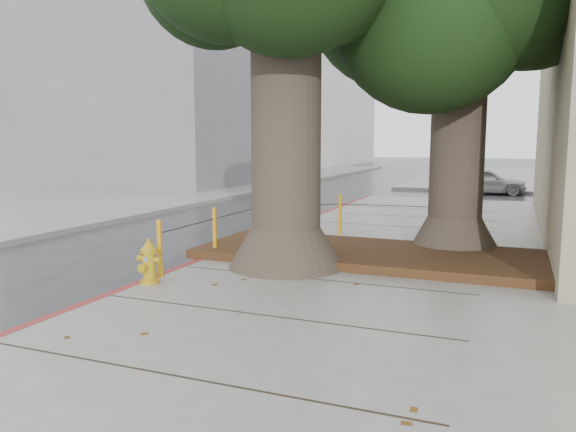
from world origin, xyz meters
The scene contains 11 objects.
ground centered at (0.00, 0.00, 0.00)m, with size 140.00×140.00×0.00m, color #28282B.
sidewalk_far centered at (6.00, 30.00, 0.07)m, with size 16.00×20.00×0.15m, color slate.
sidewalk_opposite centered at (-14.00, 10.00, 0.07)m, with size 14.00×60.00×0.15m, color slate.
curb_red centered at (-2.00, 2.50, 0.07)m, with size 0.14×26.00×0.16m, color maroon.
planter_bed centered at (0.90, 3.90, 0.23)m, with size 6.40×2.60×0.16m, color black.
building_far_grey centered at (-15.00, 22.00, 6.00)m, with size 12.00×16.00×12.00m, color slate.
building_far_white centered at (-17.00, 45.00, 7.50)m, with size 12.00×18.00×15.00m, color silver.
bollard_ring centered at (-0.87, 4.38, 0.66)m, with size 3.79×5.39×0.95m.
fire_hydrant centered at (-1.82, 0.79, 0.49)m, with size 0.37×0.33×0.70m.
car_silver centered at (2.16, 19.54, 0.58)m, with size 1.37×3.41×1.16m, color #B5B5BA.
car_dark centered at (-11.17, 19.88, 0.68)m, with size 1.90×4.67×1.35m, color black.
Camera 1 is at (3.38, -6.28, 2.37)m, focal length 35.00 mm.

